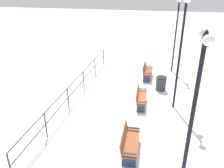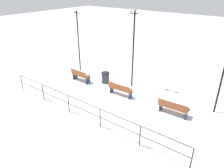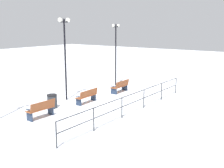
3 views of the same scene
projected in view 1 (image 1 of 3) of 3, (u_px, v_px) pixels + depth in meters
The scene contains 9 objects.
ground_plane at pixel (142, 105), 11.35m from camera, with size 80.00×80.00×0.00m, color white.
bench_nearest at pixel (129, 142), 8.04m from camera, with size 0.64×1.66×0.87m.
bench_second at pixel (140, 97), 11.17m from camera, with size 0.54×1.64×0.86m.
bench_third at pixel (147, 71), 14.30m from camera, with size 0.58×1.55×0.92m.
lamppost_near at pixel (194, 104), 5.03m from camera, with size 0.22×0.88×4.79m.
lamppost_middle at pixel (182, 34), 9.69m from camera, with size 0.27×0.94×5.12m.
lamppost_far at pixel (177, 25), 14.31m from camera, with size 0.22×0.85×4.75m.
waterfront_railing at pixel (76, 85), 11.71m from camera, with size 0.05×11.28×1.10m.
trash_bin at pixel (161, 84), 12.75m from camera, with size 0.58×0.58×0.79m.
Camera 1 is at (0.69, -9.99, 5.63)m, focal length 36.50 mm.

